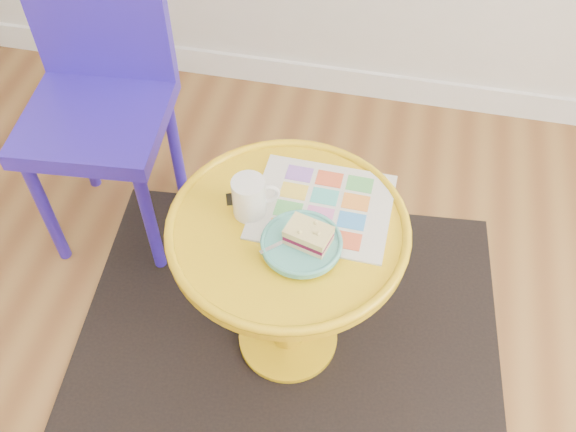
% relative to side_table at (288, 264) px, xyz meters
% --- Properties ---
extents(room_walls, '(4.00, 4.00, 4.00)m').
position_rel_side_table_xyz_m(room_walls, '(-0.76, 0.22, -0.35)').
color(room_walls, silver).
rests_on(room_walls, ground).
extents(rug, '(1.40, 1.21, 0.01)m').
position_rel_side_table_xyz_m(rug, '(0.00, 0.00, -0.40)').
color(rug, black).
rests_on(rug, ground).
extents(side_table, '(0.60, 0.60, 0.57)m').
position_rel_side_table_xyz_m(side_table, '(0.00, 0.00, 0.00)').
color(side_table, gold).
rests_on(side_table, ground).
extents(chair, '(0.46, 0.46, 0.95)m').
position_rel_side_table_xyz_m(chair, '(-0.67, 0.42, 0.14)').
color(chair, '#2E1BB0').
rests_on(chair, ground).
extents(newspaper, '(0.35, 0.30, 0.01)m').
position_rel_side_table_xyz_m(newspaper, '(0.07, 0.08, 0.16)').
color(newspaper, silver).
rests_on(newspaper, side_table).
extents(mug, '(0.12, 0.08, 0.11)m').
position_rel_side_table_xyz_m(mug, '(-0.10, 0.03, 0.22)').
color(mug, white).
rests_on(mug, side_table).
extents(plate, '(0.19, 0.19, 0.02)m').
position_rel_side_table_xyz_m(plate, '(0.05, -0.06, 0.18)').
color(plate, '#50A99C').
rests_on(plate, newspaper).
extents(cake_slice, '(0.12, 0.09, 0.05)m').
position_rel_side_table_xyz_m(cake_slice, '(0.06, -0.05, 0.21)').
color(cake_slice, '#D3BC8C').
rests_on(cake_slice, plate).
extents(fork, '(0.12, 0.11, 0.00)m').
position_rel_side_table_xyz_m(fork, '(0.02, -0.06, 0.19)').
color(fork, silver).
rests_on(fork, plate).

